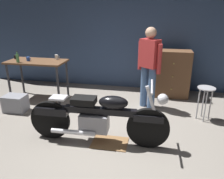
{
  "coord_description": "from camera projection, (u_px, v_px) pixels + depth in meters",
  "views": [
    {
      "loc": [
        0.68,
        -2.94,
        2.01
      ],
      "look_at": [
        -0.04,
        0.7,
        0.65
      ],
      "focal_mm": 35.83,
      "sensor_mm": 36.0,
      "label": 1
    }
  ],
  "objects": [
    {
      "name": "person_standing",
      "position": [
        149.0,
        65.0,
        4.51
      ],
      "size": [
        0.48,
        0.4,
        1.67
      ],
      "rotation": [
        0.0,
        0.0,
        2.51
      ],
      "color": "#466490",
      "rests_on": "ground_plane"
    },
    {
      "name": "back_wall",
      "position": [
        130.0,
        27.0,
        5.57
      ],
      "size": [
        8.0,
        0.12,
        3.1
      ],
      "primitive_type": "cube",
      "color": "#384C70",
      "rests_on": "ground_plane"
    },
    {
      "name": "storage_bin",
      "position": [
        15.0,
        103.0,
        4.58
      ],
      "size": [
        0.44,
        0.32,
        0.34
      ],
      "primitive_type": "cube",
      "color": "gray",
      "rests_on": "ground_plane"
    },
    {
      "name": "bottle",
      "position": [
        18.0,
        58.0,
        4.8
      ],
      "size": [
        0.06,
        0.06,
        0.24
      ],
      "color": "#4C8C4C",
      "rests_on": "workbench"
    },
    {
      "name": "ground_plane",
      "position": [
        106.0,
        143.0,
        3.53
      ],
      "size": [
        12.0,
        12.0,
        0.0
      ],
      "primitive_type": "plane",
      "color": "gray"
    },
    {
      "name": "workbench",
      "position": [
        37.0,
        66.0,
        5.03
      ],
      "size": [
        1.3,
        0.64,
        0.9
      ],
      "color": "brown",
      "rests_on": "ground_plane"
    },
    {
      "name": "wooden_dresser",
      "position": [
        172.0,
        74.0,
        5.26
      ],
      "size": [
        0.8,
        0.47,
        1.1
      ],
      "color": "brown",
      "rests_on": "ground_plane"
    },
    {
      "name": "motorcycle",
      "position": [
        98.0,
        117.0,
        3.41
      ],
      "size": [
        2.19,
        0.6,
        1.0
      ],
      "rotation": [
        0.0,
        0.0,
        0.03
      ],
      "color": "black",
      "rests_on": "ground_plane"
    },
    {
      "name": "shop_stool",
      "position": [
        206.0,
        95.0,
        4.13
      ],
      "size": [
        0.32,
        0.32,
        0.64
      ],
      "color": "#B2B2B7",
      "rests_on": "ground_plane"
    },
    {
      "name": "mug_blue_enamel",
      "position": [
        28.0,
        59.0,
        4.95
      ],
      "size": [
        0.11,
        0.07,
        0.09
      ],
      "color": "#2D51AD",
      "rests_on": "workbench"
    },
    {
      "name": "mug_black_matte",
      "position": [
        16.0,
        57.0,
        5.15
      ],
      "size": [
        0.11,
        0.07,
        0.09
      ],
      "color": "black",
      "rests_on": "workbench"
    },
    {
      "name": "drip_tray",
      "position": [
        110.0,
        143.0,
        3.53
      ],
      "size": [
        0.56,
        0.4,
        0.01
      ],
      "primitive_type": "cube",
      "color": "olive",
      "rests_on": "ground_plane"
    },
    {
      "name": "mug_white_ceramic",
      "position": [
        57.0,
        57.0,
        5.11
      ],
      "size": [
        0.11,
        0.07,
        0.11
      ],
      "color": "white",
      "rests_on": "workbench"
    }
  ]
}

